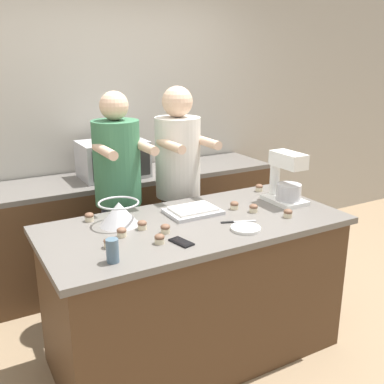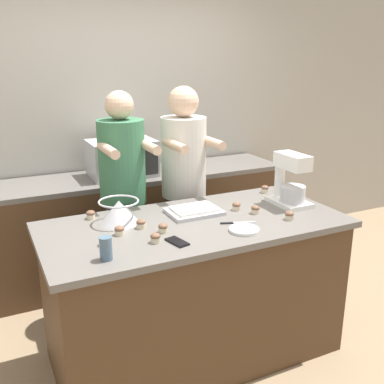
% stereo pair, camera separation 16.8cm
% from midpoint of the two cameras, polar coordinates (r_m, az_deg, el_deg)
% --- Properties ---
extents(ground_plane, '(16.00, 16.00, 0.00)m').
position_cam_midpoint_polar(ground_plane, '(3.22, 1.95, -19.58)').
color(ground_plane, '#937A5B').
extents(back_wall, '(10.00, 0.06, 2.70)m').
position_cam_midpoint_polar(back_wall, '(4.15, -8.61, 9.00)').
color(back_wall, '#B2ADA3').
rests_on(back_wall, ground_plane).
extents(island_counter, '(1.87, 0.88, 0.93)m').
position_cam_midpoint_polar(island_counter, '(2.96, 2.05, -12.27)').
color(island_counter, '#4C331E').
rests_on(island_counter, ground_plane).
extents(back_counter, '(2.80, 0.60, 0.93)m').
position_cam_midpoint_polar(back_counter, '(4.05, -6.56, -4.13)').
color(back_counter, '#4C331E').
rests_on(back_counter, ground_plane).
extents(person_left, '(0.34, 0.51, 1.69)m').
position_cam_midpoint_polar(person_left, '(3.29, -7.20, -1.31)').
color(person_left, '#33384C').
rests_on(person_left, ground_plane).
extents(person_right, '(0.35, 0.51, 1.70)m').
position_cam_midpoint_polar(person_right, '(3.46, 0.38, -0.07)').
color(person_right, brown).
rests_on(person_right, ground_plane).
extents(stand_mixer, '(0.20, 0.30, 0.36)m').
position_cam_midpoint_polar(stand_mixer, '(3.12, 13.89, 1.19)').
color(stand_mixer, white).
rests_on(stand_mixer, island_counter).
extents(mixing_bowl, '(0.25, 0.25, 0.14)m').
position_cam_midpoint_polar(mixing_bowl, '(2.74, -7.52, -2.42)').
color(mixing_bowl, '#BCBCC1').
rests_on(mixing_bowl, island_counter).
extents(baking_tray, '(0.34, 0.25, 0.04)m').
position_cam_midpoint_polar(baking_tray, '(2.90, 1.95, -2.43)').
color(baking_tray, '#BCBCC1').
rests_on(baking_tray, island_counter).
extents(microwave_oven, '(0.55, 0.39, 0.30)m').
position_cam_midpoint_polar(microwave_oven, '(3.85, -7.64, 4.29)').
color(microwave_oven, '#B7B7BC').
rests_on(microwave_oven, back_counter).
extents(cell_phone, '(0.10, 0.16, 0.01)m').
position_cam_midpoint_polar(cell_phone, '(2.46, 0.07, -6.36)').
color(cell_phone, black).
rests_on(cell_phone, island_counter).
extents(drinking_glass, '(0.06, 0.06, 0.12)m').
position_cam_midpoint_polar(drinking_glass, '(2.27, -8.80, -7.12)').
color(drinking_glass, slate).
rests_on(drinking_glass, island_counter).
extents(small_plate, '(0.18, 0.18, 0.02)m').
position_cam_midpoint_polar(small_plate, '(2.64, 8.46, -4.79)').
color(small_plate, white).
rests_on(small_plate, island_counter).
extents(knife, '(0.21, 0.09, 0.01)m').
position_cam_midpoint_polar(knife, '(2.76, 7.32, -3.93)').
color(knife, '#BCBCC1').
rests_on(knife, island_counter).
extents(cupcake_0, '(0.06, 0.06, 0.06)m').
position_cam_midpoint_polar(cupcake_0, '(2.58, -7.36, -4.87)').
color(cupcake_0, beige).
rests_on(cupcake_0, island_counter).
extents(cupcake_1, '(0.06, 0.06, 0.06)m').
position_cam_midpoint_polar(cupcake_1, '(2.85, -11.11, -2.85)').
color(cupcake_1, beige).
rests_on(cupcake_1, island_counter).
extents(cupcake_2, '(0.06, 0.06, 0.06)m').
position_cam_midpoint_polar(cupcake_2, '(2.93, 9.68, -2.21)').
color(cupcake_2, beige).
rests_on(cupcake_2, island_counter).
extents(cupcake_3, '(0.06, 0.06, 0.06)m').
position_cam_midpoint_polar(cupcake_3, '(2.87, 13.92, -2.91)').
color(cupcake_3, beige).
rests_on(cupcake_3, island_counter).
extents(cupcake_4, '(0.06, 0.06, 0.06)m').
position_cam_midpoint_polar(cupcake_4, '(3.39, 10.66, 0.37)').
color(cupcake_4, beige).
rests_on(cupcake_4, island_counter).
extents(cupcake_5, '(0.06, 0.06, 0.06)m').
position_cam_midpoint_polar(cupcake_5, '(2.45, -9.06, -6.12)').
color(cupcake_5, beige).
rests_on(cupcake_5, island_counter).
extents(cupcake_6, '(0.06, 0.06, 0.06)m').
position_cam_midpoint_polar(cupcake_6, '(2.59, -1.84, -4.60)').
color(cupcake_6, beige).
rests_on(cupcake_6, island_counter).
extents(cupcake_7, '(0.06, 0.06, 0.06)m').
position_cam_midpoint_polar(cupcake_7, '(2.98, 7.28, -1.80)').
color(cupcake_7, beige).
rests_on(cupcake_7, island_counter).
extents(cupcake_8, '(0.06, 0.06, 0.06)m').
position_cam_midpoint_polar(cupcake_8, '(2.66, -4.72, -4.04)').
color(cupcake_8, beige).
rests_on(cupcake_8, island_counter).
extents(cupcake_9, '(0.06, 0.06, 0.06)m').
position_cam_midpoint_polar(cupcake_9, '(2.46, -2.71, -5.85)').
color(cupcake_9, beige).
rests_on(cupcake_9, island_counter).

